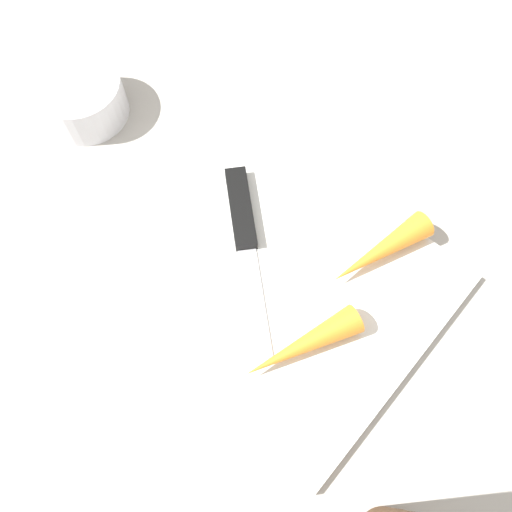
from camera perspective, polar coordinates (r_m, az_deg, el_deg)
name	(u,v)px	position (r m, az deg, el deg)	size (l,w,h in m)	color
ground_plane	(256,261)	(0.53, 0.00, -0.51)	(1.40, 1.40, 0.00)	#ADA8A0
cutting_board	(256,258)	(0.53, 0.00, -0.26)	(0.36, 0.26, 0.01)	white
knife	(243,220)	(0.53, -1.46, 3.94)	(0.17, 0.14, 0.01)	#B7B7BC
carrot_short	(380,251)	(0.52, 13.25, 0.48)	(0.03, 0.03, 0.11)	orange
carrot_long	(302,346)	(0.48, 4.99, -9.65)	(0.03, 0.03, 0.11)	orange
small_bowl	(82,98)	(0.64, -18.33, 15.89)	(0.10, 0.10, 0.05)	silver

